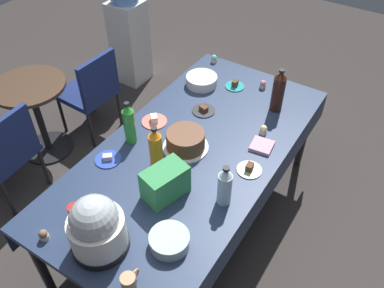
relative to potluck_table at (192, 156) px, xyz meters
The scene contains 27 objects.
ground 0.69m from the potluck_table, ahead, with size 9.00×9.00×0.00m, color #383330.
potluck_table is the anchor object (origin of this frame).
frosted_layer_cake 0.13m from the potluck_table, 99.01° to the left, with size 0.31×0.31×0.13m.
slow_cooker 0.91m from the potluck_table, behind, with size 0.30×0.30×0.36m.
glass_salad_bowl 0.74m from the potluck_table, 156.72° to the right, with size 0.22×0.22×0.07m, color #B2C6BC.
ceramic_snack_bowl 0.76m from the potluck_table, 26.76° to the left, with size 0.25×0.25×0.08m, color silver.
dessert_plate_charcoal 0.42m from the potluck_table, 20.78° to the left, with size 0.17×0.17×0.04m.
dessert_plate_teal 0.80m from the potluck_table, ahead, with size 0.15×0.15×0.06m.
dessert_plate_coral 0.40m from the potluck_table, 75.96° to the left, with size 0.18×0.18×0.06m.
dessert_plate_cobalt 0.55m from the potluck_table, 132.50° to the left, with size 0.17×0.17×0.04m.
dessert_plate_sage 0.41m from the potluck_table, 85.06° to the right, with size 0.16×0.16×0.05m.
cupcake_mint 1.05m from the potluck_table, 163.71° to the left, with size 0.05×0.05×0.07m.
cupcake_berry 1.10m from the potluck_table, 22.72° to the left, with size 0.05×0.05×0.07m.
cupcake_vanilla 0.90m from the potluck_table, ahead, with size 0.05×0.05×0.07m.
cupcake_lemon 0.53m from the potluck_table, 39.01° to the right, with size 0.05×0.05×0.07m.
soda_bottle_lime_soda 0.47m from the potluck_table, 110.46° to the left, with size 0.08×0.08×0.32m.
soda_bottle_cola 0.79m from the potluck_table, 22.35° to the right, with size 0.09×0.09×0.34m.
soda_bottle_water 0.51m from the potluck_table, 124.34° to the right, with size 0.08×0.08×0.28m.
soda_bottle_orange_juice 0.34m from the potluck_table, 155.82° to the left, with size 0.08×0.08×0.32m.
coffee_mug_tan 1.02m from the potluck_table, 164.81° to the right, with size 0.12×0.08×0.09m.
coffee_mug_red 0.85m from the potluck_table, 162.10° to the left, with size 0.11×0.08×0.08m.
soda_carton 0.44m from the potluck_table, 169.68° to the right, with size 0.26×0.16×0.20m, color #338C4C.
paper_napkin_stack 0.47m from the potluck_table, 54.54° to the right, with size 0.14×0.14×0.02m, color pink.
maroon_chair_left 1.45m from the potluck_table, 112.38° to the left, with size 0.47×0.47×0.85m.
maroon_chair_right 1.40m from the potluck_table, 73.31° to the left, with size 0.46×0.46×0.85m.
round_cafe_table 1.56m from the potluck_table, 91.85° to the left, with size 0.60×0.60×0.72m.
water_cooler 2.07m from the potluck_table, 51.35° to the left, with size 0.32×0.32×1.24m.
Camera 1 is at (-1.62, -1.04, 2.60)m, focal length 37.73 mm.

